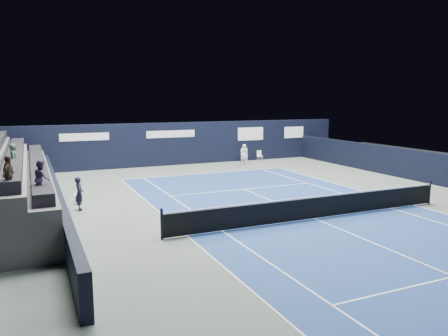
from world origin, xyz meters
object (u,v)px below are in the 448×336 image
at_px(folding_chair_back_b, 260,155).
at_px(tennis_net, 315,207).
at_px(tennis_player, 244,154).
at_px(line_judge_chair, 78,193).
at_px(folding_chair_back_a, 244,154).

relative_size(folding_chair_back_b, tennis_net, 0.07).
height_order(tennis_net, tennis_player, tennis_player).
bearing_deg(folding_chair_back_b, tennis_player, -142.85).
bearing_deg(tennis_net, folding_chair_back_b, 69.02).
relative_size(line_judge_chair, tennis_player, 0.56).
relative_size(line_judge_chair, tennis_net, 0.07).
xyz_separation_m(folding_chair_back_b, tennis_player, (-1.99, -1.23, 0.29)).
bearing_deg(folding_chair_back_b, tennis_net, -105.63).
height_order(folding_chair_back_a, line_judge_chair, folding_chair_back_a).
height_order(line_judge_chair, tennis_player, tennis_player).
height_order(folding_chair_back_b, tennis_net, tennis_net).
bearing_deg(line_judge_chair, folding_chair_back_b, 32.53).
height_order(folding_chair_back_a, tennis_player, tennis_player).
bearing_deg(tennis_player, line_judge_chair, -148.79).
bearing_deg(tennis_player, folding_chair_back_a, 62.01).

